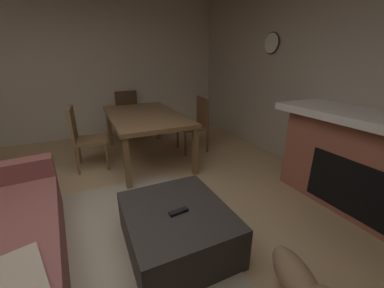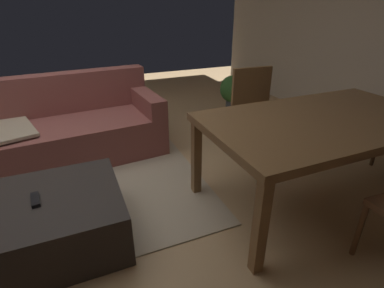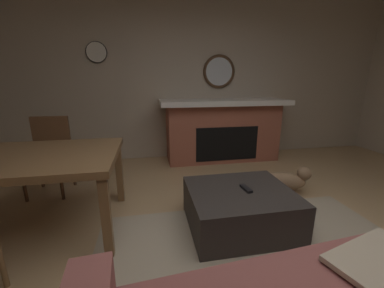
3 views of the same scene
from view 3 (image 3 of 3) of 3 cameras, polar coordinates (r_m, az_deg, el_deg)
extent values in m
plane|color=tan|center=(1.97, 18.03, -29.35)|extent=(8.80, 8.80, 0.00)
cube|color=#B7A893|center=(4.31, -0.38, 15.99)|extent=(7.74, 0.12, 2.85)
cube|color=tan|center=(2.00, 18.87, -28.36)|extent=(2.60, 2.00, 0.01)
cube|color=#9E5642|center=(4.17, 7.21, 2.89)|extent=(1.89, 0.60, 0.97)
cube|color=black|center=(3.96, 8.28, 0.18)|extent=(1.04, 0.10, 0.56)
cube|color=white|center=(4.05, 7.67, 10.04)|extent=(2.13, 0.76, 0.08)
torus|color=#4C331E|center=(4.34, 6.54, 16.94)|extent=(0.57, 0.05, 0.57)
cylinder|color=silver|center=(4.34, 6.54, 16.94)|extent=(0.48, 0.01, 0.48)
cube|color=#2D2826|center=(2.36, 11.41, -14.96)|extent=(0.95, 0.82, 0.38)
cube|color=black|center=(2.28, 12.91, -10.42)|extent=(0.07, 0.16, 0.02)
cube|color=brown|center=(2.56, -38.58, -2.99)|extent=(1.85, 1.05, 0.06)
cube|color=brown|center=(2.01, -19.95, -16.42)|extent=(0.07, 0.07, 0.68)
cube|color=brown|center=(2.83, -17.11, -6.70)|extent=(0.07, 0.07, 0.68)
cube|color=brown|center=(3.35, -31.47, -3.30)|extent=(0.46, 0.46, 0.04)
cube|color=brown|center=(3.47, -30.78, 1.81)|extent=(0.44, 0.06, 0.48)
cylinder|color=brown|center=(3.17, -28.99, -8.25)|extent=(0.04, 0.04, 0.41)
cylinder|color=brown|center=(3.34, -35.44, -8.07)|extent=(0.04, 0.04, 0.41)
cylinder|color=brown|center=(3.52, -26.72, -5.73)|extent=(0.04, 0.04, 0.41)
cylinder|color=brown|center=(3.67, -32.64, -5.71)|extent=(0.04, 0.04, 0.41)
cylinder|color=brown|center=(2.15, -39.00, -21.07)|extent=(0.04, 0.04, 0.41)
ellipsoid|color=#8C6B4C|center=(3.14, 20.93, -8.39)|extent=(0.58, 0.38, 0.22)
sphere|color=#8C6B4C|center=(3.17, 25.46, -6.36)|extent=(0.17, 0.17, 0.17)
cylinder|color=silver|center=(4.24, -22.05, 19.84)|extent=(0.30, 0.03, 0.30)
torus|color=black|center=(4.24, -22.05, 19.84)|extent=(0.32, 0.02, 0.32)
camera|label=1|loc=(2.68, 51.94, 13.61)|focal=21.75mm
camera|label=2|loc=(3.73, -2.38, 17.75)|focal=27.46mm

